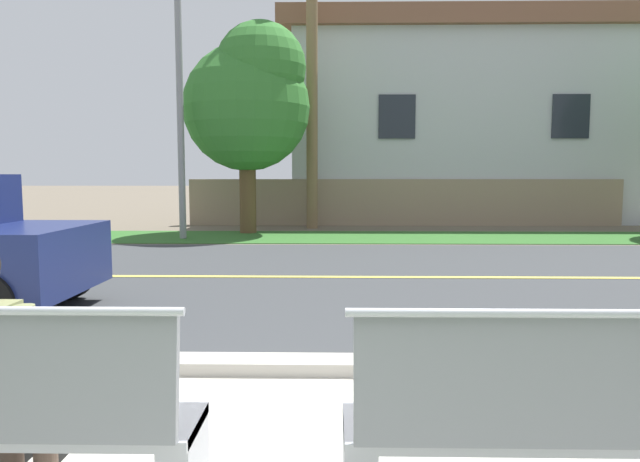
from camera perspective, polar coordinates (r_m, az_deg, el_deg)
ground_plane at (r=10.11m, az=-0.38°, el=-3.12°), size 140.00×140.00×0.00m
curb_edge at (r=4.60m, az=-2.30°, el=-13.18°), size 44.00×0.30×0.11m
street_asphalt at (r=8.63m, az=-0.65°, el=-4.60°), size 52.00×8.00×0.01m
road_centre_line at (r=8.63m, az=-0.65°, el=-4.57°), size 48.00×0.14×0.01m
far_verge_grass at (r=14.12m, az=0.05°, el=-0.60°), size 48.00×2.80×0.02m
bench_right at (r=2.77m, az=21.98°, el=-17.76°), size 1.77×0.48×1.01m
streetlamp at (r=14.48m, az=-13.57°, el=14.68°), size 0.24×2.10×6.71m
shade_tree_far_left at (r=15.20m, az=-6.94°, el=12.95°), size 3.26×3.26×5.37m
garden_wall at (r=17.63m, az=8.30°, el=2.84°), size 13.00×0.36×1.40m
house_across_street at (r=21.23m, az=13.68°, el=10.25°), size 12.38×6.91×6.53m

